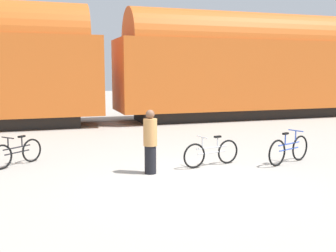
{
  "coord_description": "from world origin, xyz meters",
  "views": [
    {
      "loc": [
        -3.11,
        -8.3,
        2.56
      ],
      "look_at": [
        0.04,
        1.4,
        1.1
      ],
      "focal_mm": 42.0,
      "sensor_mm": 36.0,
      "label": 1
    }
  ],
  "objects_px": {
    "freight_train": "(108,63)",
    "person_in_tan": "(150,142)",
    "bicycle_black": "(17,153)",
    "bicycle_silver": "(211,153)",
    "bicycle_blue": "(289,150)"
  },
  "relations": [
    {
      "from": "bicycle_blue",
      "to": "bicycle_silver",
      "type": "bearing_deg",
      "value": 169.84
    },
    {
      "from": "freight_train",
      "to": "bicycle_black",
      "type": "height_order",
      "value": "freight_train"
    },
    {
      "from": "bicycle_silver",
      "to": "person_in_tan",
      "type": "xyz_separation_m",
      "value": [
        -1.77,
        -0.25,
        0.44
      ]
    },
    {
      "from": "freight_train",
      "to": "person_in_tan",
      "type": "height_order",
      "value": "freight_train"
    },
    {
      "from": "freight_train",
      "to": "person_in_tan",
      "type": "relative_size",
      "value": 34.29
    },
    {
      "from": "freight_train",
      "to": "bicycle_blue",
      "type": "distance_m",
      "value": 10.53
    },
    {
      "from": "bicycle_silver",
      "to": "person_in_tan",
      "type": "height_order",
      "value": "person_in_tan"
    },
    {
      "from": "bicycle_black",
      "to": "bicycle_blue",
      "type": "relative_size",
      "value": 0.74
    },
    {
      "from": "freight_train",
      "to": "bicycle_silver",
      "type": "distance_m",
      "value": 9.7
    },
    {
      "from": "freight_train",
      "to": "bicycle_black",
      "type": "relative_size",
      "value": 43.8
    },
    {
      "from": "bicycle_blue",
      "to": "person_in_tan",
      "type": "height_order",
      "value": "person_in_tan"
    },
    {
      "from": "bicycle_black",
      "to": "bicycle_silver",
      "type": "bearing_deg",
      "value": -18.4
    },
    {
      "from": "bicycle_black",
      "to": "bicycle_silver",
      "type": "height_order",
      "value": "bicycle_silver"
    },
    {
      "from": "freight_train",
      "to": "bicycle_silver",
      "type": "bearing_deg",
      "value": -82.75
    },
    {
      "from": "freight_train",
      "to": "person_in_tan",
      "type": "distance_m",
      "value": 9.78
    }
  ]
}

